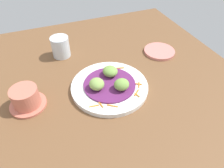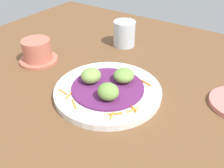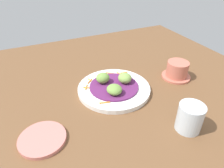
{
  "view_description": "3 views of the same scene",
  "coord_description": "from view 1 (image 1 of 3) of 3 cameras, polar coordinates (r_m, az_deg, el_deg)",
  "views": [
    {
      "loc": [
        -46.83,
        12.18,
        50.55
      ],
      "look_at": [
        -0.26,
        -6.07,
        4.91
      ],
      "focal_mm": 33.06,
      "sensor_mm": 36.0,
      "label": 1
    },
    {
      "loc": [
        -38.94,
        -33.83,
        38.23
      ],
      "look_at": [
        0.19,
        -7.46,
        6.01
      ],
      "focal_mm": 39.87,
      "sensor_mm": 36.0,
      "label": 2
    },
    {
      "loc": [
        55.56,
        -31.53,
        45.08
      ],
      "look_at": [
        1.29,
        -6.59,
        5.3
      ],
      "focal_mm": 32.72,
      "sensor_mm": 36.0,
      "label": 3
    }
  ],
  "objects": [
    {
      "name": "guac_scoop_left",
      "position": [
        0.66,
        2.66,
        -0.13
      ],
      "size": [
        4.81,
        5.18,
        3.73
      ],
      "primitive_type": "ellipsoid",
      "rotation": [
        0.0,
        0.0,
        1.51
      ],
      "color": "#759E47",
      "rests_on": "cabbage_bed"
    },
    {
      "name": "water_glass",
      "position": [
        0.86,
        -14.04,
        9.96
      ],
      "size": [
        7.15,
        7.15,
        8.19
      ],
      "primitive_type": "cylinder",
      "color": "silver",
      "rests_on": "table_surface"
    },
    {
      "name": "main_plate",
      "position": [
        0.7,
        -0.68,
        -0.7
      ],
      "size": [
        25.96,
        25.96,
        1.6
      ],
      "primitive_type": "cylinder",
      "color": "white",
      "rests_on": "table_surface"
    },
    {
      "name": "guac_scoop_center",
      "position": [
        0.71,
        -0.51,
        3.54
      ],
      "size": [
        6.69,
        6.51,
        3.21
      ],
      "primitive_type": "ellipsoid",
      "rotation": [
        0.0,
        0.0,
        1.89
      ],
      "color": "#759E47",
      "rests_on": "cabbage_bed"
    },
    {
      "name": "table_surface",
      "position": [
        0.69,
        -4.77,
        -3.49
      ],
      "size": [
        110.0,
        110.0,
        2.0
      ],
      "primitive_type": "cube",
      "color": "brown",
      "rests_on": "ground"
    },
    {
      "name": "cabbage_bed",
      "position": [
        0.69,
        -0.69,
        -0.06
      ],
      "size": [
        17.48,
        17.48,
        0.54
      ],
      "primitive_type": "cylinder",
      "color": "#60235B",
      "rests_on": "main_plate"
    },
    {
      "name": "guac_scoop_right",
      "position": [
        0.66,
        -4.24,
        -0.0
      ],
      "size": [
        5.61,
        5.39,
        3.54
      ],
      "primitive_type": "ellipsoid",
      "rotation": [
        0.0,
        0.0,
        4.82
      ],
      "color": "#84A851",
      "rests_on": "cabbage_bed"
    },
    {
      "name": "terracotta_bowl",
      "position": [
        0.68,
        -22.69,
        -3.72
      ],
      "size": [
        11.2,
        11.2,
        6.76
      ],
      "color": "#C66B56",
      "rests_on": "table_surface"
    },
    {
      "name": "carrot_garnish",
      "position": [
        0.67,
        2.9,
        -1.96
      ],
      "size": [
        18.06,
        19.47,
        0.4
      ],
      "color": "orange",
      "rests_on": "main_plate"
    },
    {
      "name": "side_plate_small",
      "position": [
        0.9,
        12.95,
        8.81
      ],
      "size": [
        12.73,
        12.73,
        1.06
      ],
      "primitive_type": "cylinder",
      "color": "tan",
      "rests_on": "table_surface"
    }
  ]
}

